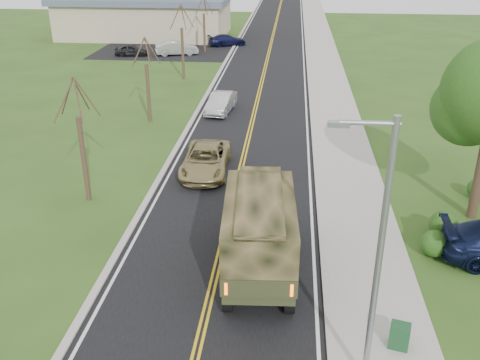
# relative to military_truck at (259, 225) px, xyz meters

# --- Properties ---
(ground) EXTENTS (160.00, 160.00, 0.00)m
(ground) POSITION_rel_military_truck_xyz_m (-1.61, -4.76, -2.00)
(ground) COLOR #2C4918
(ground) RESTS_ON ground
(road) EXTENTS (8.00, 120.00, 0.01)m
(road) POSITION_rel_military_truck_xyz_m (-1.61, 35.24, -1.99)
(road) COLOR black
(road) RESTS_ON ground
(curb_right) EXTENTS (0.30, 120.00, 0.12)m
(curb_right) POSITION_rel_military_truck_xyz_m (2.54, 35.24, -1.94)
(curb_right) COLOR #9E998E
(curb_right) RESTS_ON ground
(sidewalk_right) EXTENTS (3.20, 120.00, 0.10)m
(sidewalk_right) POSITION_rel_military_truck_xyz_m (4.29, 35.24, -1.95)
(sidewalk_right) COLOR #9E998E
(sidewalk_right) RESTS_ON ground
(curb_left) EXTENTS (0.30, 120.00, 0.10)m
(curb_left) POSITION_rel_military_truck_xyz_m (-5.76, 35.24, -1.95)
(curb_left) COLOR #9E998E
(curb_left) RESTS_ON ground
(street_light) EXTENTS (1.65, 0.22, 8.00)m
(street_light) POSITION_rel_military_truck_xyz_m (3.29, -5.26, 2.43)
(street_light) COLOR gray
(street_light) RESTS_ON ground
(bare_tree_a) EXTENTS (1.93, 2.26, 6.08)m
(bare_tree_a) POSITION_rel_military_truck_xyz_m (-8.62, 5.24, 0.63)
(bare_tree_a) COLOR #38281C
(bare_tree_a) RESTS_ON ground
(bare_tree_b) EXTENTS (1.83, 2.14, 5.73)m
(bare_tree_b) POSITION_rel_military_truck_xyz_m (-8.62, 17.24, 0.48)
(bare_tree_b) COLOR #38281C
(bare_tree_b) RESTS_ON ground
(bare_tree_c) EXTENTS (2.04, 2.39, 6.42)m
(bare_tree_c) POSITION_rel_military_truck_xyz_m (-8.62, 29.24, 0.78)
(bare_tree_c) COLOR #38281C
(bare_tree_c) RESTS_ON ground
(bare_tree_d) EXTENTS (1.88, 2.20, 5.91)m
(bare_tree_d) POSITION_rel_military_truck_xyz_m (-8.62, 41.24, 0.55)
(bare_tree_d) COLOR #38281C
(bare_tree_d) RESTS_ON ground
(commercial_building) EXTENTS (25.50, 21.50, 5.65)m
(commercial_building) POSITION_rel_military_truck_xyz_m (-17.60, 51.21, 0.69)
(commercial_building) COLOR tan
(commercial_building) RESTS_ON ground
(military_truck) EXTENTS (2.85, 7.14, 3.49)m
(military_truck) POSITION_rel_military_truck_xyz_m (0.00, 0.00, 0.00)
(military_truck) COLOR black
(military_truck) RESTS_ON ground
(suv_champagne) EXTENTS (2.51, 5.22, 1.44)m
(suv_champagne) POSITION_rel_military_truck_xyz_m (-3.46, 9.07, -1.28)
(suv_champagne) COLOR #9F8E5A
(suv_champagne) RESTS_ON ground
(sedan_silver) EXTENTS (1.96, 4.37, 1.39)m
(sedan_silver) POSITION_rel_military_truck_xyz_m (-4.04, 19.86, -1.30)
(sedan_silver) COLOR silver
(sedan_silver) RESTS_ON ground
(utility_box_near) EXTENTS (0.71, 0.63, 0.80)m
(utility_box_near) POSITION_rel_military_truck_xyz_m (4.59, -3.82, -1.50)
(utility_box_near) COLOR #184323
(utility_box_near) RESTS_ON sidewalk_right
(lot_car_dark) EXTENTS (3.65, 1.87, 1.19)m
(lot_car_dark) POSITION_rel_military_truck_xyz_m (-16.04, 38.54, -1.41)
(lot_car_dark) COLOR black
(lot_car_dark) RESTS_ON ground
(lot_car_silver) EXTENTS (4.73, 2.83, 1.47)m
(lot_car_silver) POSITION_rel_military_truck_xyz_m (-11.35, 39.45, -1.26)
(lot_car_silver) COLOR silver
(lot_car_silver) RESTS_ON ground
(lot_car_navy) EXTENTS (4.72, 3.43, 1.27)m
(lot_car_navy) POSITION_rel_military_truck_xyz_m (-6.61, 45.24, -1.36)
(lot_car_navy) COLOR #0E1134
(lot_car_navy) RESTS_ON ground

